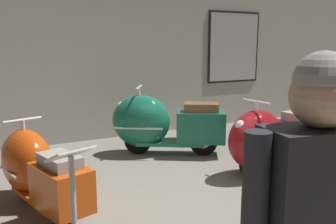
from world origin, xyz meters
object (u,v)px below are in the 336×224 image
(scooter_0, at_px, (36,169))
(scooter_2, at_px, (270,139))
(info_stanchion, at_px, (74,221))
(scooter_1, at_px, (159,124))

(scooter_0, height_order, scooter_2, scooter_2)
(info_stanchion, bearing_deg, scooter_2, 18.83)
(scooter_0, relative_size, scooter_1, 0.90)
(scooter_0, distance_m, info_stanchion, 1.34)
(scooter_1, xyz_separation_m, scooter_2, (0.98, -1.47, -0.03))
(info_stanchion, bearing_deg, scooter_0, 94.16)
(scooter_1, distance_m, info_stanchion, 3.14)
(scooter_1, height_order, info_stanchion, scooter_1)
(scooter_1, relative_size, scooter_2, 1.04)
(info_stanchion, bearing_deg, scooter_1, 51.74)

